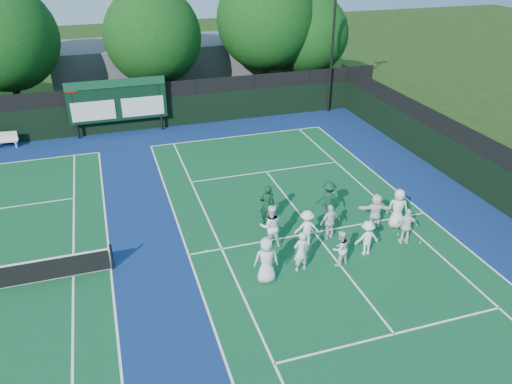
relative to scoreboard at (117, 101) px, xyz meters
name	(u,v)px	position (x,y,z in m)	size (l,w,h in m)	color
ground	(324,245)	(7.01, -15.59, -2.19)	(120.00, 120.00, 0.00)	#1C360E
court_apron	(176,257)	(1.01, -14.59, -2.19)	(34.00, 32.00, 0.01)	navy
near_court	(314,232)	(7.01, -14.59, -2.18)	(11.05, 23.85, 0.01)	#105028
back_fence	(135,110)	(1.01, 0.41, -0.83)	(34.00, 0.08, 3.00)	black
divider_fence_right	(493,177)	(16.01, -14.59, -0.83)	(0.08, 32.00, 3.00)	black
scoreboard	(117,101)	(0.00, 0.00, 0.00)	(6.00, 0.21, 3.55)	black
clubhouse	(175,66)	(5.01, 8.41, -0.19)	(18.00, 6.00, 4.00)	#5C5D62
light_pole_right	(334,20)	(14.51, 0.11, 4.11)	(1.20, 0.30, 10.12)	black
bench	(4,139)	(-6.77, -0.22, -1.67)	(1.55, 0.54, 0.97)	silver
tree_b	(8,41)	(-5.98, 3.99, 3.24)	(6.59, 6.59, 8.91)	black
tree_c	(155,38)	(3.13, 3.99, 2.87)	(6.52, 6.52, 8.50)	black
tree_d	(268,23)	(11.18, 3.99, 3.50)	(7.04, 7.04, 9.39)	black
tree_e	(309,36)	(14.42, 3.99, 2.39)	(6.04, 6.04, 7.76)	black
tennis_ball_2	(420,243)	(10.89, -16.68, -2.16)	(0.07, 0.07, 0.07)	yellow
tennis_ball_3	(206,250)	(2.28, -14.52, -2.16)	(0.07, 0.07, 0.07)	yellow
tennis_ball_4	(333,193)	(9.33, -11.59, -2.16)	(0.07, 0.07, 0.07)	yellow
tennis_ball_5	(398,234)	(10.34, -15.84, -2.16)	(0.07, 0.07, 0.07)	yellow
player_front_0	(266,260)	(3.98, -17.07, -1.27)	(0.90, 0.59, 1.85)	white
player_front_1	(301,252)	(5.43, -16.85, -1.35)	(0.61, 0.40, 1.68)	white
player_front_2	(340,248)	(7.00, -16.98, -1.44)	(0.73, 0.57, 1.49)	white
player_front_3	(367,238)	(8.33, -16.65, -1.44)	(0.97, 0.56, 1.49)	white
player_front_4	(406,226)	(10.25, -16.44, -1.38)	(0.95, 0.39, 1.61)	white
player_back_0	(271,226)	(4.89, -14.92, -1.25)	(0.91, 0.71, 1.88)	white
player_back_1	(307,228)	(6.33, -15.28, -1.40)	(1.02, 0.58, 1.57)	white
player_back_2	(330,222)	(7.43, -15.14, -1.40)	(0.93, 0.39, 1.59)	white
player_back_3	(376,211)	(9.70, -14.91, -1.39)	(1.48, 0.47, 1.60)	white
player_back_4	(398,208)	(10.61, -15.18, -1.29)	(0.88, 0.58, 1.81)	white
coach_left	(267,205)	(5.32, -13.22, -1.25)	(0.69, 0.45, 1.88)	#0E341E
coach_right	(329,199)	(8.18, -13.41, -1.35)	(1.09, 0.63, 1.69)	#103A22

